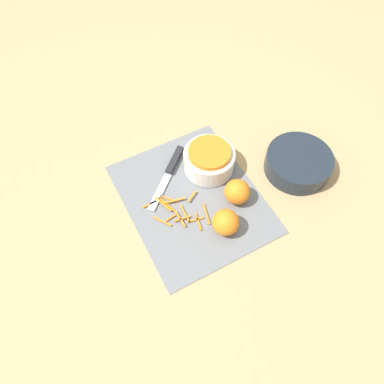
{
  "coord_description": "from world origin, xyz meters",
  "views": [
    {
      "loc": [
        0.5,
        -0.27,
        0.93
      ],
      "look_at": [
        0.0,
        0.0,
        0.04
      ],
      "focal_mm": 35.0,
      "sensor_mm": 36.0,
      "label": 1
    }
  ],
  "objects": [
    {
      "name": "ground_plane",
      "position": [
        0.0,
        0.0,
        0.0
      ],
      "size": [
        4.0,
        4.0,
        0.0
      ],
      "primitive_type": "plane",
      "color": "tan"
    },
    {
      "name": "cutting_board",
      "position": [
        0.0,
        0.0,
        0.0
      ],
      "size": [
        0.45,
        0.37,
        0.01
      ],
      "color": "slate",
      "rests_on": "ground_plane"
    },
    {
      "name": "bowl_speckled",
      "position": [
        -0.07,
        0.1,
        0.04
      ],
      "size": [
        0.15,
        0.15,
        0.08
      ],
      "color": "silver",
      "rests_on": "cutting_board"
    },
    {
      "name": "bowl_dark",
      "position": [
        0.06,
        0.33,
        0.03
      ],
      "size": [
        0.2,
        0.2,
        0.06
      ],
      "color": "#1E2833",
      "rests_on": "ground_plane"
    },
    {
      "name": "knife",
      "position": [
        -0.12,
        -0.0,
        0.01
      ],
      "size": [
        0.17,
        0.19,
        0.02
      ],
      "rotation": [
        0.0,
        0.0,
        -0.84
      ],
      "color": "#232328",
      "rests_on": "cutting_board"
    },
    {
      "name": "orange_left",
      "position": [
        0.13,
        0.03,
        0.04
      ],
      "size": [
        0.07,
        0.07,
        0.07
      ],
      "color": "orange",
      "rests_on": "cutting_board"
    },
    {
      "name": "orange_right",
      "position": [
        0.06,
        0.11,
        0.04
      ],
      "size": [
        0.07,
        0.07,
        0.07
      ],
      "color": "orange",
      "rests_on": "cutting_board"
    },
    {
      "name": "peel_pile",
      "position": [
        0.02,
        -0.06,
        0.01
      ],
      "size": [
        0.16,
        0.16,
        0.01
      ],
      "color": "orange",
      "rests_on": "cutting_board"
    }
  ]
}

